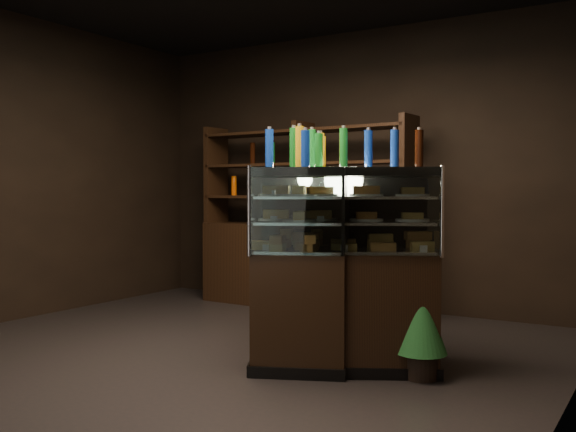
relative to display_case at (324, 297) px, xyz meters
The scene contains 7 objects.
ground 0.98m from the display_case, 159.91° to the right, with size 5.00×5.00×0.00m, color black.
room_shell 1.69m from the display_case, 159.91° to the right, with size 5.02×5.02×3.01m.
display_case is the anchor object (origin of this frame).
food_display 0.61m from the display_case, 109.22° to the right, with size 1.29×1.18×0.44m.
bottles_top 1.09m from the display_case, 70.78° to the left, with size 1.13×1.04×0.30m.
potted_conifer 0.78m from the display_case, ahead, with size 0.35×0.35×0.74m.
back_shelving 2.13m from the display_case, 124.26° to the left, with size 2.49×0.52×2.00m.
Camera 1 is at (3.04, -3.88, 1.27)m, focal length 40.00 mm.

